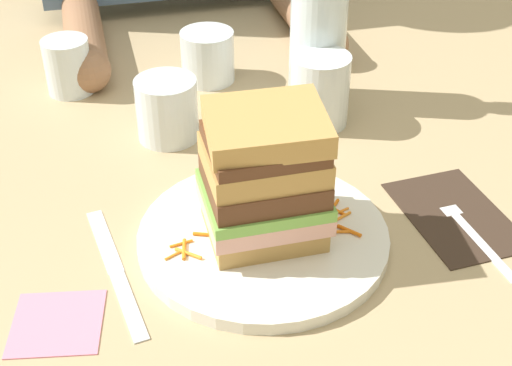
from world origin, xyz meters
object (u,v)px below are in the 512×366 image
Objects in this scene: fork at (467,225)px; napkin_pink at (57,322)px; water_bottle at (319,21)px; main_plate at (263,237)px; empty_tumbler_1 at (167,109)px; juice_glass at (319,93)px; napkin_dark at (455,215)px; empty_tumbler_0 at (68,66)px; sandwich at (264,177)px; knife at (117,273)px; empty_tumbler_2 at (208,56)px.

fork is 2.08× the size of napkin_pink.
main_plate is at bearing -117.64° from water_bottle.
water_bottle is 3.28× the size of empty_tumbler_1.
juice_glass is at bearing -3.22° from empty_tumbler_1.
fork reaches higher than napkin_dark.
sandwich is at bearing -65.21° from empty_tumbler_0.
main_plate is 0.15m from knife.
napkin_pink is at bearing -116.17° from empty_tumbler_1.
knife is 0.42m from empty_tumbler_2.
empty_tumbler_1 reaches higher than napkin_pink.
empty_tumbler_1 reaches higher than empty_tumbler_0.
empty_tumbler_0 is at bearing 93.98° from knife.
fork is 2.20× the size of empty_tumbler_2.
empty_tumbler_1 is at bearing 176.78° from juice_glass.
sandwich is 1.84× the size of empty_tumbler_2.
sandwich is 0.91× the size of napkin_dark.
juice_glass is 0.09m from water_bottle.
juice_glass is at bearing -104.39° from water_bottle.
water_bottle is (0.15, 0.28, 0.11)m from main_plate.
empty_tumbler_2 is (0.02, 0.37, 0.03)m from main_plate.
napkin_pink is at bearing -175.39° from fork.
napkin_dark is at bearing -2.20° from sandwich.
fork is at bearing -2.85° from knife.
juice_glass is at bearing 109.60° from napkin_dark.
empty_tumbler_0 is at bearing 86.18° from napkin_pink.
main_plate is 3.18× the size of napkin_pink.
juice_glass reaches higher than empty_tumbler_0.
knife is at bearing -175.60° from main_plate.
empty_tumbler_2 is at bearing 87.58° from main_plate.
empty_tumbler_2 is at bearing 61.20° from empty_tumbler_1.
fork is (0.21, -0.03, -0.00)m from main_plate.
napkin_dark is at bearing -62.77° from empty_tumbler_2.
empty_tumbler_0 is (-0.39, 0.42, 0.03)m from fork.
empty_tumbler_0 is (-0.18, 0.39, 0.03)m from main_plate.
empty_tumbler_1 is at bearing 136.70° from fork.
knife is 0.08m from napkin_pink.
water_bottle is 0.35m from empty_tumbler_0.
sandwich is 1.49× the size of juice_glass.
juice_glass is 0.35m from empty_tumbler_0.
napkin_dark is 2.01× the size of empty_tumbler_2.
main_plate is 1.53× the size of fork.
sandwich is at bearing 64.49° from main_plate.
empty_tumbler_2 is (0.02, 0.37, -0.04)m from sandwich.
fork is 0.83× the size of knife.
sandwich is 0.83× the size of fork.
juice_glass is 0.44m from napkin_pink.
juice_glass is at bearing 59.20° from sandwich.
napkin_dark is at bearing -40.92° from empty_tumbler_1.
napkin_dark is 1.99× the size of empty_tumbler_0.
empty_tumbler_0 reaches higher than empty_tumbler_2.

